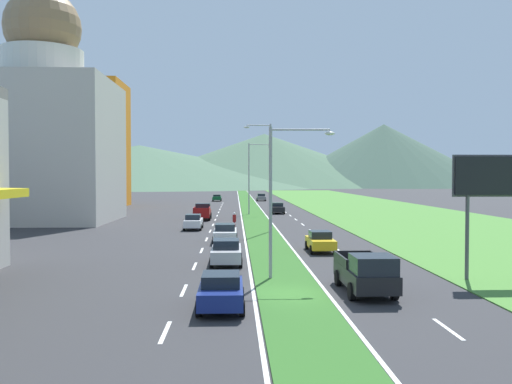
# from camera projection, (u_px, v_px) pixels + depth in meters

# --- Properties ---
(ground_plane) EXTENTS (600.00, 600.00, 0.00)m
(ground_plane) POSITION_uv_depth(u_px,v_px,m) (291.00, 295.00, 25.45)
(ground_plane) COLOR #2D2D30
(grass_median) EXTENTS (3.20, 240.00, 0.06)m
(grass_median) POSITION_uv_depth(u_px,v_px,m) (252.00, 211.00, 85.38)
(grass_median) COLOR #2D6023
(grass_median) RESTS_ON ground_plane
(grass_verge_right) EXTENTS (24.00, 240.00, 0.06)m
(grass_verge_right) POSITION_uv_depth(u_px,v_px,m) (382.00, 211.00, 86.17)
(grass_verge_right) COLOR #477F33
(grass_verge_right) RESTS_ON ground_plane
(lane_dash_left_2) EXTENTS (0.16, 2.80, 0.01)m
(lane_dash_left_2) POSITION_uv_depth(u_px,v_px,m) (165.00, 332.00, 19.43)
(lane_dash_left_2) COLOR silver
(lane_dash_left_2) RESTS_ON ground_plane
(lane_dash_left_3) EXTENTS (0.16, 2.80, 0.01)m
(lane_dash_left_3) POSITION_uv_depth(u_px,v_px,m) (184.00, 290.00, 26.50)
(lane_dash_left_3) COLOR silver
(lane_dash_left_3) RESTS_ON ground_plane
(lane_dash_left_4) EXTENTS (0.16, 2.80, 0.01)m
(lane_dash_left_4) POSITION_uv_depth(u_px,v_px,m) (195.00, 266.00, 33.58)
(lane_dash_left_4) COLOR silver
(lane_dash_left_4) RESTS_ON ground_plane
(lane_dash_left_5) EXTENTS (0.16, 2.80, 0.01)m
(lane_dash_left_5) POSITION_uv_depth(u_px,v_px,m) (202.00, 250.00, 40.65)
(lane_dash_left_5) COLOR silver
(lane_dash_left_5) RESTS_ON ground_plane
(lane_dash_left_6) EXTENTS (0.16, 2.80, 0.01)m
(lane_dash_left_6) POSITION_uv_depth(u_px,v_px,m) (207.00, 239.00, 47.72)
(lane_dash_left_6) COLOR silver
(lane_dash_left_6) RESTS_ON ground_plane
(lane_dash_left_7) EXTENTS (0.16, 2.80, 0.01)m
(lane_dash_left_7) POSITION_uv_depth(u_px,v_px,m) (210.00, 231.00, 54.80)
(lane_dash_left_7) COLOR silver
(lane_dash_left_7) RESTS_ON ground_plane
(lane_dash_left_8) EXTENTS (0.16, 2.80, 0.01)m
(lane_dash_left_8) POSITION_uv_depth(u_px,v_px,m) (213.00, 225.00, 61.87)
(lane_dash_left_8) COLOR silver
(lane_dash_left_8) RESTS_ON ground_plane
(lane_dash_left_9) EXTENTS (0.16, 2.80, 0.01)m
(lane_dash_left_9) POSITION_uv_depth(u_px,v_px,m) (215.00, 220.00, 68.95)
(lane_dash_left_9) COLOR silver
(lane_dash_left_9) RESTS_ON ground_plane
(lane_dash_left_10) EXTENTS (0.16, 2.80, 0.01)m
(lane_dash_left_10) POSITION_uv_depth(u_px,v_px,m) (217.00, 216.00, 76.02)
(lane_dash_left_10) COLOR silver
(lane_dash_left_10) RESTS_ON ground_plane
(lane_dash_left_11) EXTENTS (0.16, 2.80, 0.01)m
(lane_dash_left_11) POSITION_uv_depth(u_px,v_px,m) (219.00, 212.00, 83.10)
(lane_dash_left_11) COLOR silver
(lane_dash_left_11) RESTS_ON ground_plane
(lane_dash_left_12) EXTENTS (0.16, 2.80, 0.01)m
(lane_dash_left_12) POSITION_uv_depth(u_px,v_px,m) (220.00, 209.00, 90.17)
(lane_dash_left_12) COLOR silver
(lane_dash_left_12) RESTS_ON ground_plane
(lane_dash_left_13) EXTENTS (0.16, 2.80, 0.01)m
(lane_dash_left_13) POSITION_uv_depth(u_px,v_px,m) (221.00, 207.00, 97.24)
(lane_dash_left_13) COLOR silver
(lane_dash_left_13) RESTS_ON ground_plane
(lane_dash_left_14) EXTENTS (0.16, 2.80, 0.01)m
(lane_dash_left_14) POSITION_uv_depth(u_px,v_px,m) (222.00, 205.00, 104.32)
(lane_dash_left_14) COLOR silver
(lane_dash_left_14) RESTS_ON ground_plane
(lane_dash_left_15) EXTENTS (0.16, 2.80, 0.01)m
(lane_dash_left_15) POSITION_uv_depth(u_px,v_px,m) (223.00, 203.00, 111.39)
(lane_dash_left_15) COLOR silver
(lane_dash_left_15) RESTS_ON ground_plane
(lane_dash_right_2) EXTENTS (0.16, 2.80, 0.01)m
(lane_dash_right_2) POSITION_uv_depth(u_px,v_px,m) (448.00, 329.00, 19.82)
(lane_dash_right_2) COLOR silver
(lane_dash_right_2) RESTS_ON ground_plane
(lane_dash_right_3) EXTENTS (0.16, 2.80, 0.01)m
(lane_dash_right_3) POSITION_uv_depth(u_px,v_px,m) (392.00, 289.00, 26.90)
(lane_dash_right_3) COLOR silver
(lane_dash_right_3) RESTS_ON ground_plane
(lane_dash_right_4) EXTENTS (0.16, 2.80, 0.01)m
(lane_dash_right_4) POSITION_uv_depth(u_px,v_px,m) (359.00, 265.00, 33.97)
(lane_dash_right_4) COLOR silver
(lane_dash_right_4) RESTS_ON ground_plane
(lane_dash_right_5) EXTENTS (0.16, 2.80, 0.01)m
(lane_dash_right_5) POSITION_uv_depth(u_px,v_px,m) (338.00, 250.00, 41.04)
(lane_dash_right_5) COLOR silver
(lane_dash_right_5) RESTS_ON ground_plane
(lane_dash_right_6) EXTENTS (0.16, 2.80, 0.01)m
(lane_dash_right_6) POSITION_uv_depth(u_px,v_px,m) (323.00, 239.00, 48.12)
(lane_dash_right_6) COLOR silver
(lane_dash_right_6) RESTS_ON ground_plane
(lane_dash_right_7) EXTENTS (0.16, 2.80, 0.01)m
(lane_dash_right_7) POSITION_uv_depth(u_px,v_px,m) (311.00, 231.00, 55.19)
(lane_dash_right_7) COLOR silver
(lane_dash_right_7) RESTS_ON ground_plane
(lane_dash_right_8) EXTENTS (0.16, 2.80, 0.01)m
(lane_dash_right_8) POSITION_uv_depth(u_px,v_px,m) (303.00, 224.00, 62.27)
(lane_dash_right_8) COLOR silver
(lane_dash_right_8) RESTS_ON ground_plane
(lane_dash_right_9) EXTENTS (0.16, 2.80, 0.01)m
(lane_dash_right_9) POSITION_uv_depth(u_px,v_px,m) (296.00, 220.00, 69.34)
(lane_dash_right_9) COLOR silver
(lane_dash_right_9) RESTS_ON ground_plane
(lane_dash_right_10) EXTENTS (0.16, 2.80, 0.01)m
(lane_dash_right_10) POSITION_uv_depth(u_px,v_px,m) (290.00, 215.00, 76.41)
(lane_dash_right_10) COLOR silver
(lane_dash_right_10) RESTS_ON ground_plane
(lane_dash_right_11) EXTENTS (0.16, 2.80, 0.01)m
(lane_dash_right_11) POSITION_uv_depth(u_px,v_px,m) (286.00, 212.00, 83.49)
(lane_dash_right_11) COLOR silver
(lane_dash_right_11) RESTS_ON ground_plane
(lane_dash_right_12) EXTENTS (0.16, 2.80, 0.01)m
(lane_dash_right_12) POSITION_uv_depth(u_px,v_px,m) (282.00, 209.00, 90.56)
(lane_dash_right_12) COLOR silver
(lane_dash_right_12) RESTS_ON ground_plane
(lane_dash_right_13) EXTENTS (0.16, 2.80, 0.01)m
(lane_dash_right_13) POSITION_uv_depth(u_px,v_px,m) (278.00, 207.00, 97.64)
(lane_dash_right_13) COLOR silver
(lane_dash_right_13) RESTS_ON ground_plane
(lane_dash_right_14) EXTENTS (0.16, 2.80, 0.01)m
(lane_dash_right_14) POSITION_uv_depth(u_px,v_px,m) (275.00, 205.00, 104.71)
(lane_dash_right_14) COLOR silver
(lane_dash_right_14) RESTS_ON ground_plane
(lane_dash_right_15) EXTENTS (0.16, 2.80, 0.01)m
(lane_dash_right_15) POSITION_uv_depth(u_px,v_px,m) (273.00, 203.00, 111.78)
(lane_dash_right_15) COLOR silver
(lane_dash_right_15) RESTS_ON ground_plane
(edge_line_median_left) EXTENTS (0.16, 240.00, 0.01)m
(edge_line_median_left) POSITION_uv_depth(u_px,v_px,m) (241.00, 211.00, 85.31)
(edge_line_median_left) COLOR silver
(edge_line_median_left) RESTS_ON ground_plane
(edge_line_median_right) EXTENTS (0.16, 240.00, 0.01)m
(edge_line_median_right) POSITION_uv_depth(u_px,v_px,m) (263.00, 211.00, 85.45)
(edge_line_median_right) COLOR silver
(edge_line_median_right) RESTS_ON ground_plane
(domed_building) EXTENTS (16.51, 16.51, 27.97)m
(domed_building) POSITION_uv_depth(u_px,v_px,m) (44.00, 130.00, 66.24)
(domed_building) COLOR #B7B2A8
(domed_building) RESTS_ON ground_plane
(midrise_colored) EXTENTS (13.25, 13.25, 22.31)m
(midrise_colored) POSITION_uv_depth(u_px,v_px,m) (87.00, 145.00, 98.14)
(midrise_colored) COLOR orange
(midrise_colored) RESTS_ON ground_plane
(hill_far_left) EXTENTS (226.82, 226.82, 22.18)m
(hill_far_left) POSITION_uv_depth(u_px,v_px,m) (139.00, 166.00, 297.92)
(hill_far_left) COLOR #47664C
(hill_far_left) RESTS_ON ground_plane
(hill_far_center) EXTENTS (166.31, 166.31, 28.94)m
(hill_far_center) POSITION_uv_depth(u_px,v_px,m) (264.00, 160.00, 305.70)
(hill_far_center) COLOR #47664C
(hill_far_center) RESTS_ON ground_plane
(hill_far_right) EXTENTS (120.32, 120.32, 32.86)m
(hill_far_right) POSITION_uv_depth(u_px,v_px,m) (384.00, 155.00, 289.84)
(hill_far_right) COLOR #3D5647
(hill_far_right) RESTS_ON ground_plane
(street_lamp_near) EXTENTS (3.54, 0.32, 8.18)m
(street_lamp_near) POSITION_uv_depth(u_px,v_px,m) (279.00, 189.00, 29.29)
(street_lamp_near) COLOR #99999E
(street_lamp_near) RESTS_ON ground_plane
(street_lamp_mid) EXTENTS (2.71, 0.45, 10.65)m
(street_lamp_mid) POSITION_uv_depth(u_px,v_px,m) (268.00, 171.00, 53.70)
(street_lamp_mid) COLOR #99999E
(street_lamp_mid) RESTS_ON ground_plane
(street_lamp_far) EXTENTS (3.35, 0.42, 10.19)m
(street_lamp_far) POSITION_uv_depth(u_px,v_px,m) (251.00, 174.00, 78.14)
(street_lamp_far) COLOR #99999E
(street_lamp_far) RESTS_ON ground_plane
(billboard_roadside) EXTENTS (5.01, 0.28, 6.68)m
(billboard_roadside) POSITION_uv_depth(u_px,v_px,m) (499.00, 184.00, 28.90)
(billboard_roadside) COLOR #4C4C51
(billboard_roadside) RESTS_ON ground_plane
(car_0) EXTENTS (1.98, 4.54, 1.59)m
(car_0) POSITION_uv_depth(u_px,v_px,m) (226.00, 252.00, 34.28)
(car_0) COLOR #B2B2B7
(car_0) RESTS_ON ground_plane
(car_1) EXTENTS (1.88, 4.64, 1.58)m
(car_1) POSITION_uv_depth(u_px,v_px,m) (193.00, 222.00, 56.68)
(car_1) COLOR silver
(car_1) RESTS_ON ground_plane
(car_2) EXTENTS (1.88, 4.14, 1.50)m
(car_2) POSITION_uv_depth(u_px,v_px,m) (320.00, 241.00, 40.06)
(car_2) COLOR yellow
(car_2) RESTS_ON ground_plane
(car_3) EXTENTS (2.03, 4.31, 1.58)m
(car_3) POSITION_uv_depth(u_px,v_px,m) (261.00, 197.00, 121.19)
(car_3) COLOR slate
(car_3) RESTS_ON ground_plane
(car_4) EXTENTS (2.00, 4.61, 1.58)m
(car_4) POSITION_uv_depth(u_px,v_px,m) (277.00, 208.00, 80.53)
(car_4) COLOR black
(car_4) RESTS_ON ground_plane
(car_5) EXTENTS (1.97, 4.36, 1.46)m
(car_5) POSITION_uv_depth(u_px,v_px,m) (217.00, 198.00, 119.61)
(car_5) COLOR #0C5128
(car_5) RESTS_ON ground_plane
(car_6) EXTENTS (2.03, 4.70, 1.55)m
(car_6) POSITION_uv_depth(u_px,v_px,m) (225.00, 233.00, 45.82)
(car_6) COLOR silver
(car_6) RESTS_ON ground_plane
(car_7) EXTENTS (1.95, 4.21, 1.51)m
(car_7) POSITION_uv_depth(u_px,v_px,m) (221.00, 291.00, 22.82)
(car_7) COLOR navy
(car_7) RESTS_ON ground_plane
(pickup_truck_0) EXTENTS (2.18, 5.40, 2.00)m
(pickup_truck_0) POSITION_uv_depth(u_px,v_px,m) (366.00, 273.00, 25.69)
(pickup_truck_0) COLOR black
(pickup_truck_0) RESTS_ON ground_plane
(pickup_truck_1) EXTENTS (2.18, 5.40, 2.00)m
(pickup_truck_1) POSITION_uv_depth(u_px,v_px,m) (202.00, 212.00, 69.39)
(pickup_truck_1) COLOR maroon
(pickup_truck_1) RESTS_ON ground_plane
(motorcycle_rider) EXTENTS (0.36, 2.00, 1.80)m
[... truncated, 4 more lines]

